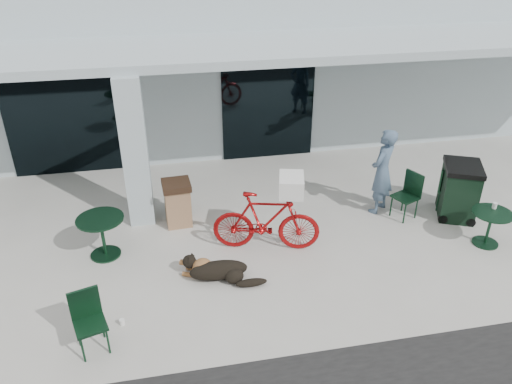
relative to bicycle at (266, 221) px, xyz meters
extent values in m
plane|color=#B8B6AD|center=(-0.85, -0.76, -0.61)|extent=(80.00, 80.00, 0.00)
cube|color=#A9B9C0|center=(-0.85, 7.74, 1.64)|extent=(22.00, 7.00, 4.50)
cube|color=black|center=(-4.05, 4.22, 0.74)|extent=(2.80, 0.06, 2.70)
cube|color=black|center=(0.95, 4.22, 0.74)|extent=(2.40, 0.06, 2.70)
cube|color=#A9B9C0|center=(-2.35, 1.54, 0.95)|extent=(0.50, 0.50, 3.12)
cube|color=#A9B9C0|center=(-0.85, 2.84, 2.60)|extent=(22.00, 2.80, 0.18)
imported|color=maroon|center=(0.00, 0.00, 0.00)|extent=(2.12, 1.06, 1.23)
cube|color=white|center=(0.44, -0.11, 0.79)|extent=(0.57, 0.68, 0.35)
cylinder|color=white|center=(-2.67, -1.62, -0.56)|extent=(0.08, 0.08, 0.10)
imported|color=#455B74|center=(2.72, 0.95, 0.33)|extent=(0.82, 0.79, 1.89)
cylinder|color=white|center=(4.41, -0.55, 0.16)|extent=(0.11, 0.11, 0.12)
camera|label=1|loc=(-1.73, -7.82, 5.03)|focal=35.00mm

